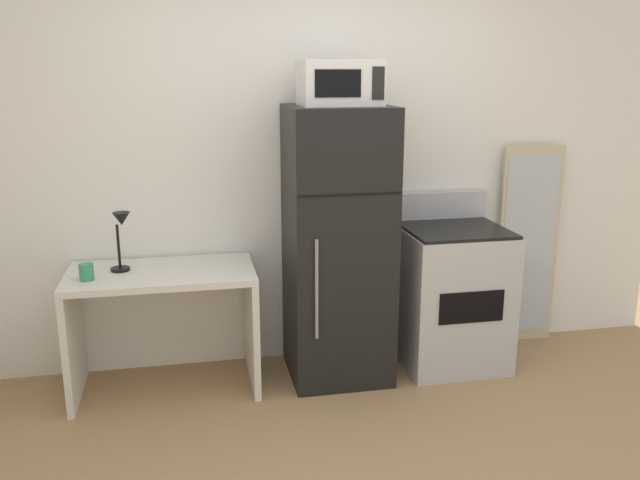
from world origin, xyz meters
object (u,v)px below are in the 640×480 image
at_px(oven_range, 452,295).
at_px(leaning_mirror, 528,246).
at_px(refrigerator, 338,245).
at_px(desk, 163,308).
at_px(microwave, 340,83).
at_px(coffee_mug, 86,272).
at_px(desk_lamp, 121,231).

distance_m(oven_range, leaning_mirror, 0.74).
bearing_deg(leaning_mirror, refrigerator, -169.70).
relative_size(refrigerator, oven_range, 1.54).
bearing_deg(leaning_mirror, desk, -174.15).
distance_m(desk, leaning_mirror, 2.51).
bearing_deg(refrigerator, leaning_mirror, 10.30).
xyz_separation_m(desk, oven_range, (1.84, 0.00, -0.05)).
relative_size(microwave, oven_range, 0.42).
distance_m(desk, coffee_mug, 0.50).
xyz_separation_m(desk_lamp, leaning_mirror, (2.70, 0.22, -0.29)).
bearing_deg(desk, oven_range, 0.00).
relative_size(desk_lamp, oven_range, 0.32).
height_order(desk_lamp, microwave, microwave).
height_order(microwave, oven_range, microwave).
bearing_deg(oven_range, refrigerator, -179.74).
bearing_deg(coffee_mug, microwave, 3.06).
height_order(coffee_mug, oven_range, oven_range).
bearing_deg(microwave, desk, 178.69).
bearing_deg(desk_lamp, desk, -8.99).
relative_size(desk, coffee_mug, 11.48).
xyz_separation_m(coffee_mug, leaning_mirror, (2.89, 0.36, -0.10)).
bearing_deg(desk, refrigerator, -0.18).
bearing_deg(microwave, oven_range, 1.83).
height_order(desk, oven_range, oven_range).
bearing_deg(desk, leaning_mirror, 5.85).
bearing_deg(oven_range, desk, -180.00).
bearing_deg(oven_range, leaning_mirror, 21.28).
bearing_deg(desk_lamp, refrigerator, -1.64).
height_order(desk, microwave, microwave).
distance_m(refrigerator, oven_range, 0.86).
xyz_separation_m(refrigerator, oven_range, (0.77, 0.00, -0.38)).
height_order(desk, leaning_mirror, leaning_mirror).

